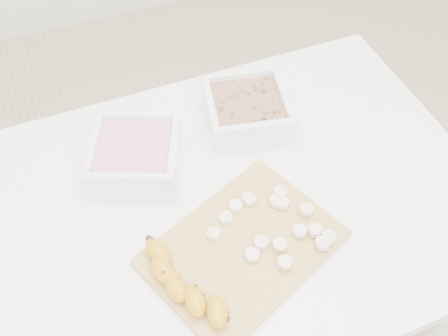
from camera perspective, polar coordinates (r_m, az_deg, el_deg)
name	(u,v)px	position (r m, az deg, el deg)	size (l,w,h in m)	color
ground	(228,333)	(1.64, 0.41, -18.34)	(3.50, 3.50, 0.00)	#C6AD89
table	(229,224)	(1.05, 0.61, -6.42)	(1.00, 0.70, 0.75)	white
bowl_yogurt	(136,156)	(1.00, -10.05, 1.39)	(0.22, 0.22, 0.08)	white
bowl_granola	(247,110)	(1.06, 2.65, 6.60)	(0.20, 0.20, 0.08)	white
cutting_board	(243,248)	(0.90, 2.19, -9.11)	(0.33, 0.23, 0.01)	tan
banana	(185,285)	(0.85, -4.47, -13.16)	(0.05, 0.20, 0.03)	orange
banana_slices	(276,225)	(0.91, 5.92, -6.49)	(0.21, 0.17, 0.02)	beige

